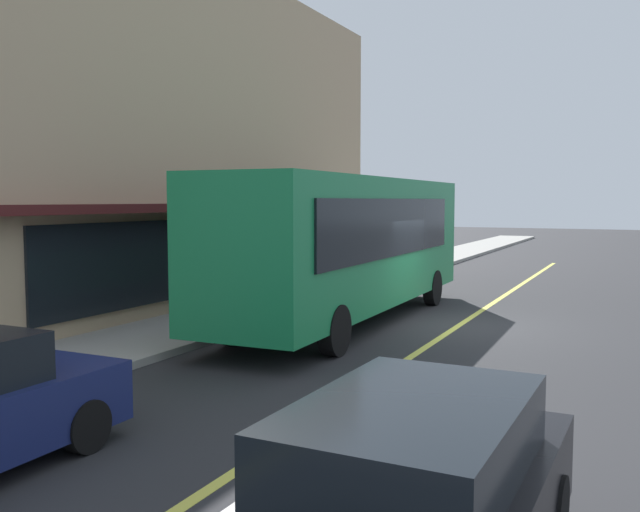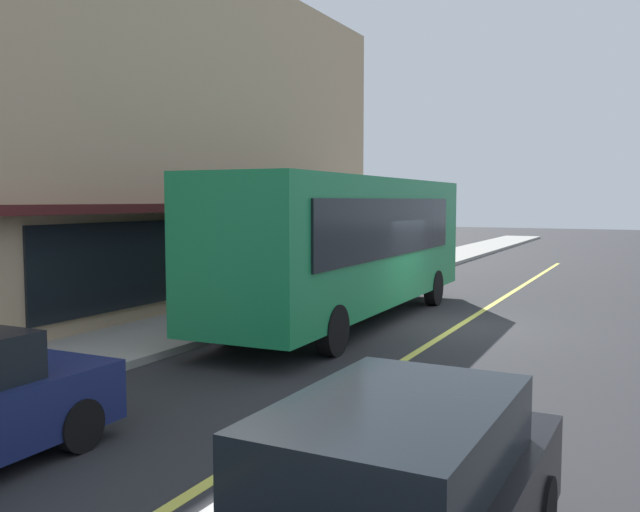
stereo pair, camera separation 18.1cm
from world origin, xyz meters
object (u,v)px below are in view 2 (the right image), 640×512
at_px(car_black, 389,510).
at_px(pedestrian_near_storefront, 349,257).
at_px(pedestrian_by_curb, 305,265).
at_px(traffic_light, 292,217).
at_px(bus, 350,241).

relative_size(car_black, pedestrian_near_storefront, 2.56).
bearing_deg(pedestrian_by_curb, car_black, -150.20).
height_order(car_black, pedestrian_by_curb, pedestrian_by_curb).
distance_m(car_black, pedestrian_by_curb, 15.43).
relative_size(traffic_light, pedestrian_near_storefront, 1.89).
bearing_deg(bus, car_black, -154.78).
bearing_deg(car_black, bus, 25.22).
bearing_deg(pedestrian_near_storefront, pedestrian_by_curb, 167.74).
relative_size(pedestrian_by_curb, pedestrian_near_storefront, 0.91).
distance_m(traffic_light, pedestrian_by_curb, 1.96).
bearing_deg(pedestrian_by_curb, bus, -135.64).
relative_size(traffic_light, pedestrian_by_curb, 2.08).
height_order(bus, pedestrian_near_storefront, bus).
distance_m(bus, pedestrian_near_storefront, 5.37).
bearing_deg(pedestrian_by_curb, pedestrian_near_storefront, -12.26).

